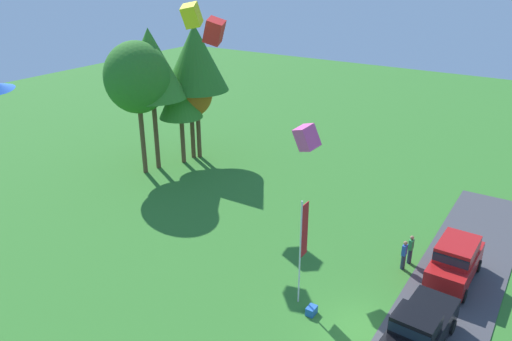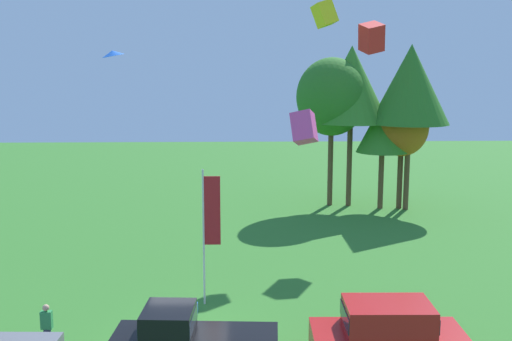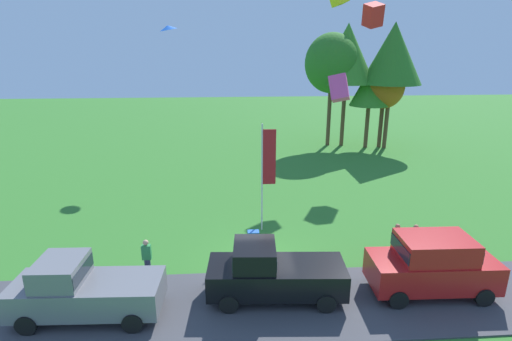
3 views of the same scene
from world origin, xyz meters
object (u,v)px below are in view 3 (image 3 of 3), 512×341
car_suv_near_entrance (433,263)px  cooler_box (253,235)px  person_watching_sky (414,242)px  person_beside_suv (396,242)px  person_on_lawn (147,259)px  kite_box_near_flag (373,15)px  tree_lone_near (347,54)px  kite_delta_high_left (168,28)px  kite_box_over_trees (339,88)px  car_pickup_far_end (271,272)px  tree_far_left (370,86)px  tree_left_of_center (384,87)px  flag_banner (267,164)px  car_pickup_by_flagpole (82,289)px  tree_center_back (332,63)px  tree_right_of_center (393,54)px

car_suv_near_entrance → cooler_box: bearing=142.0°
person_watching_sky → person_beside_suv: bearing=170.8°
person_on_lawn → kite_box_near_flag: kite_box_near_flag is taller
person_on_lawn → tree_lone_near: 27.02m
car_suv_near_entrance → kite_delta_high_left: kite_delta_high_left is taller
kite_box_over_trees → kite_box_near_flag: bearing=63.0°
car_pickup_far_end → tree_far_left: bearing=63.4°
person_watching_sky → tree_left_of_center: size_ratio=0.23×
kite_box_near_flag → tree_far_left: bearing=68.0°
person_beside_suv → kite_box_over_trees: size_ratio=1.38×
car_suv_near_entrance → flag_banner: 8.47m
car_pickup_by_flagpole → person_on_lawn: car_pickup_by_flagpole is taller
car_suv_near_entrance → cooler_box: car_suv_near_entrance is taller
tree_lone_near → car_suv_near_entrance: bearing=-97.8°
person_on_lawn → person_beside_suv: same height
person_watching_sky → flag_banner: 7.50m
car_pickup_far_end → person_watching_sky: (6.48, 2.28, -0.23)m
car_pickup_far_end → tree_center_back: (7.99, 23.69, 6.41)m
car_suv_near_entrance → kite_box_near_flag: (3.15, 17.48, 9.84)m
person_on_lawn → tree_right_of_center: tree_right_of_center is taller
car_pickup_far_end → person_beside_suv: size_ratio=2.99×
person_beside_suv → kite_delta_high_left: 21.58m
car_suv_near_entrance → kite_delta_high_left: size_ratio=3.54×
tree_right_of_center → flag_banner: 21.21m
car_suv_near_entrance → kite_box_near_flag: size_ratio=3.05×
tree_left_of_center → kite_box_over_trees: bearing=-119.2°
tree_center_back → person_watching_sky: bearing=-94.0°
tree_center_back → kite_box_over_trees: (-3.68, -15.90, -0.59)m
flag_banner → kite_box_near_flag: kite_box_near_flag is taller
tree_left_of_center → kite_box_over_trees: 16.99m
car_suv_near_entrance → kite_delta_high_left: (-11.64, 18.31, 8.98)m
kite_box_near_flag → kite_box_over_trees: (-4.87, -9.56, -4.21)m
tree_lone_near → cooler_box: (-9.60, -18.67, -8.15)m
person_on_lawn → flag_banner: 7.13m
car_pickup_by_flagpole → person_watching_sky: 13.34m
kite_box_over_trees → car_suv_near_entrance: bearing=-77.7°
car_suv_near_entrance → person_on_lawn: size_ratio=2.72×
person_on_lawn → tree_far_left: 26.76m
tree_lone_near → kite_box_over_trees: size_ratio=8.87×
car_suv_near_entrance → person_on_lawn: 10.98m
person_watching_sky → person_on_lawn: bearing=-176.9°
car_pickup_far_end → kite_box_near_flag: 22.05m
kite_box_near_flag → kite_box_over_trees: 11.53m
kite_delta_high_left → kite_box_over_trees: bearing=-46.3°
flag_banner → tree_left_of_center: bearing=54.0°
tree_lone_near → kite_delta_high_left: (-14.89, -5.32, 1.93)m
kite_box_near_flag → kite_box_over_trees: kite_box_near_flag is taller
kite_box_near_flag → car_suv_near_entrance: bearing=-100.2°
tree_lone_near → tree_left_of_center: tree_lone_near is taller
car_pickup_by_flagpole → cooler_box: (6.22, 5.43, -0.91)m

